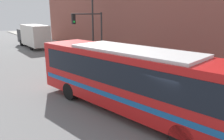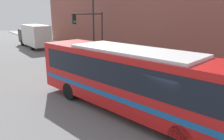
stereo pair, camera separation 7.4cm
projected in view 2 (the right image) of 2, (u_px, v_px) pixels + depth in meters
name	position (u px, v px, depth m)	size (l,w,h in m)	color
ground_plane	(165.00, 126.00, 9.33)	(120.00, 120.00, 0.00)	slate
sidewalk	(77.00, 50.00, 28.37)	(2.86, 70.00, 0.14)	#A8A399
city_bus	(132.00, 77.00, 10.17)	(4.42, 11.68, 3.13)	red
delivery_truck	(34.00, 35.00, 30.10)	(2.21, 8.41, 3.13)	silver
fire_hydrant	(169.00, 75.00, 15.28)	(0.24, 0.32, 0.71)	#999999
traffic_light_pole	(91.00, 27.00, 20.87)	(3.28, 0.35, 4.61)	#2D2D2D
parking_meter	(136.00, 60.00, 17.91)	(0.14, 0.14, 1.18)	#2D2D2D
street_lamp	(90.00, 11.00, 22.41)	(3.11, 0.28, 7.90)	#2D2D2D
pedestrian_near_corner	(158.00, 60.00, 17.52)	(0.34, 0.34, 1.74)	#23283D
pedestrian_mid_block	(132.00, 57.00, 18.95)	(0.34, 0.34, 1.61)	#23283D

